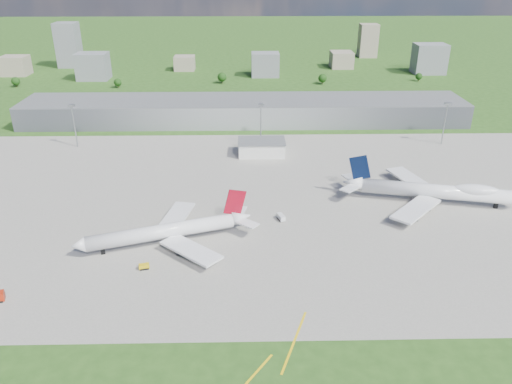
{
  "coord_description": "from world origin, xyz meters",
  "views": [
    {
      "loc": [
        1.21,
        -169.56,
        103.0
      ],
      "look_at": [
        5.37,
        30.02,
        9.0
      ],
      "focal_mm": 35.0,
      "sensor_mm": 36.0,
      "label": 1
    }
  ],
  "objects_px": {
    "van_white_far": "(418,198)",
    "airliner_blue_quad": "(435,191)",
    "van_white_near": "(281,218)",
    "tug_yellow": "(144,267)",
    "airliner_red_twin": "(169,231)"
  },
  "relations": [
    {
      "from": "airliner_blue_quad",
      "to": "van_white_near",
      "type": "bearing_deg",
      "value": -154.88
    },
    {
      "from": "airliner_red_twin",
      "to": "van_white_far",
      "type": "distance_m",
      "value": 117.08
    },
    {
      "from": "tug_yellow",
      "to": "van_white_near",
      "type": "bearing_deg",
      "value": 20.72
    },
    {
      "from": "van_white_near",
      "to": "van_white_far",
      "type": "height_order",
      "value": "van_white_near"
    },
    {
      "from": "van_white_near",
      "to": "van_white_far",
      "type": "bearing_deg",
      "value": -93.45
    },
    {
      "from": "airliner_red_twin",
      "to": "van_white_near",
      "type": "height_order",
      "value": "airliner_red_twin"
    },
    {
      "from": "airliner_blue_quad",
      "to": "van_white_near",
      "type": "height_order",
      "value": "airliner_blue_quad"
    },
    {
      "from": "tug_yellow",
      "to": "van_white_far",
      "type": "xyz_separation_m",
      "value": [
        117.93,
        54.68,
        0.28
      ]
    },
    {
      "from": "airliner_red_twin",
      "to": "airliner_blue_quad",
      "type": "relative_size",
      "value": 0.86
    },
    {
      "from": "airliner_red_twin",
      "to": "van_white_far",
      "type": "bearing_deg",
      "value": 179.82
    },
    {
      "from": "van_white_far",
      "to": "airliner_blue_quad",
      "type": "bearing_deg",
      "value": -33.96
    },
    {
      "from": "airliner_red_twin",
      "to": "airliner_blue_quad",
      "type": "bearing_deg",
      "value": 177.56
    },
    {
      "from": "airliner_blue_quad",
      "to": "van_white_far",
      "type": "bearing_deg",
      "value": 168.25
    },
    {
      "from": "airliner_blue_quad",
      "to": "airliner_red_twin",
      "type": "bearing_deg",
      "value": -151.23
    },
    {
      "from": "airliner_blue_quad",
      "to": "van_white_near",
      "type": "relative_size",
      "value": 14.67
    }
  ]
}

